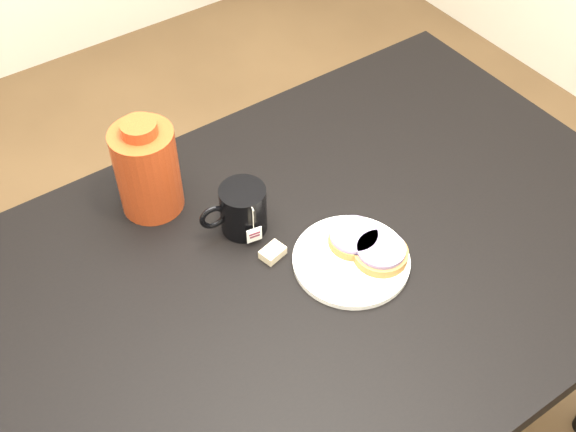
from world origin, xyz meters
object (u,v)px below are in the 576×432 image
Objects in this scene: bagel_back at (353,238)px; bagel_package at (147,169)px; table at (308,289)px; teabag_pouch at (273,253)px; plate at (351,260)px; bagel_front at (381,253)px; mug at (242,209)px.

bagel_back is 0.52× the size of bagel_package.
teabag_pouch is at bearing 132.16° from table.
plate is at bearing -132.82° from bagel_back.
bagel_front is at bearing -33.78° from table.
table is 6.45× the size of plate.
bagel_package reaches higher than table.
mug is (-0.14, 0.16, 0.03)m from bagel_back.
mug is at bearing 93.84° from teabag_pouch.
bagel_package is (-0.12, 0.25, 0.09)m from teabag_pouch.
table is 0.12m from plate.
bagel_front is 0.61× the size of bagel_package.
plate is (0.06, -0.05, 0.09)m from table.
bagel_front is (0.11, -0.07, 0.11)m from table.
mug is at bearing 131.78° from bagel_back.
table is 10.08× the size of mug.
teabag_pouch is at bearing -64.24° from bagel_package.
bagel_back reaches higher than plate.
table is at bearing -60.96° from bagel_package.
bagel_back and bagel_front have the same top height.
mug is 3.09× the size of teabag_pouch.
bagel_back reaches higher than teabag_pouch.
plate is 0.06m from bagel_front.
table is 0.12m from teabag_pouch.
table is 0.17m from bagel_front.
bagel_front is at bearing -71.75° from bagel_back.
plate is 0.23m from mug.
teabag_pouch is 0.29m from bagel_package.
bagel_front reaches higher than teabag_pouch.
bagel_back is at bearing -26.28° from teabag_pouch.
bagel_package is (-0.23, 0.34, 0.09)m from plate.
bagel_front is (0.02, -0.06, -0.00)m from bagel_back.
mug is at bearing -53.85° from bagel_package.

